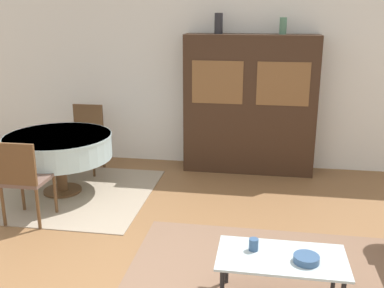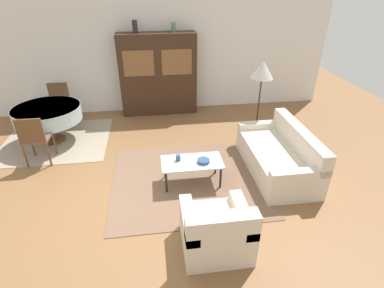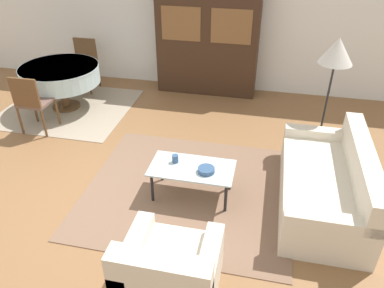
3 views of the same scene
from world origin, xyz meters
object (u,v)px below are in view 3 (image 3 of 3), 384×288
object	(u,v)px
couch	(327,186)
dining_chair_near	(32,100)
dining_table	(60,75)
floor_lamp	(336,55)
display_cabinet	(208,41)
dining_chair_far	(84,61)
cup	(175,159)
coffee_table	(192,170)
bowl	(206,170)
armchair	(169,274)

from	to	relation	value
couch	dining_chair_near	bearing A→B (deg)	78.86
dining_table	floor_lamp	world-z (taller)	floor_lamp
display_cabinet	dining_chair_near	xyz separation A→B (m)	(-2.31, -2.12, -0.43)
dining_table	dining_chair_far	world-z (taller)	dining_chair_far
dining_table	cup	distance (m)	3.08
coffee_table	dining_chair_near	distance (m)	2.89
bowl	couch	bearing A→B (deg)	8.49
dining_chair_near	floor_lamp	distance (m)	4.40
coffee_table	dining_chair_far	size ratio (longest dim) A/B	1.07
couch	dining_chair_near	distance (m)	4.37
display_cabinet	dining_table	bearing A→B (deg)	-151.73
display_cabinet	cup	xyz separation A→B (m)	(0.17, -3.06, -0.50)
display_cabinet	dining_chair_near	bearing A→B (deg)	-137.47
dining_chair_far	cup	world-z (taller)	dining_chair_far
bowl	armchair	bearing A→B (deg)	-92.99
coffee_table	dining_chair_far	xyz separation A→B (m)	(-2.71, 2.75, 0.17)
armchair	floor_lamp	xyz separation A→B (m)	(1.47, 2.86, 1.13)
coffee_table	floor_lamp	world-z (taller)	floor_lamp
cup	bowl	distance (m)	0.42
armchair	coffee_table	world-z (taller)	armchair
coffee_table	cup	world-z (taller)	cup
armchair	bowl	xyz separation A→B (m)	(0.07, 1.38, 0.15)
armchair	cup	bearing A→B (deg)	102.40
armchair	dining_chair_far	world-z (taller)	dining_chair_far
armchair	cup	world-z (taller)	armchair
coffee_table	cup	xyz separation A→B (m)	(-0.22, 0.06, 0.09)
couch	armchair	world-z (taller)	couch
coffee_table	floor_lamp	xyz separation A→B (m)	(1.58, 1.43, 1.05)
dining_chair_near	dining_table	bearing A→B (deg)	90.00
armchair	floor_lamp	distance (m)	3.41
coffee_table	armchair	bearing A→B (deg)	-85.67
dining_table	floor_lamp	bearing A→B (deg)	-5.97
dining_chair_far	dining_table	bearing A→B (deg)	90.00
bowl	cup	bearing A→B (deg)	163.76
coffee_table	dining_chair_far	bearing A→B (deg)	134.50
floor_lamp	couch	bearing A→B (deg)	-90.21
armchair	dining_table	bearing A→B (deg)	130.40
armchair	dining_table	xyz separation A→B (m)	(-2.82, 3.31, 0.31)
display_cabinet	cup	bearing A→B (deg)	-86.76
couch	floor_lamp	bearing A→B (deg)	-0.21
coffee_table	bowl	size ratio (longest dim) A/B	5.09
display_cabinet	dining_table	distance (m)	2.65
couch	dining_chair_near	xyz separation A→B (m)	(-4.28, 0.84, 0.25)
armchair	dining_table	distance (m)	4.36
couch	dining_table	xyz separation A→B (m)	(-4.28, 1.72, 0.32)
couch	dining_table	size ratio (longest dim) A/B	1.40
armchair	dining_table	world-z (taller)	armchair
armchair	floor_lamp	world-z (taller)	floor_lamp
armchair	dining_chair_far	size ratio (longest dim) A/B	0.89
coffee_table	dining_chair_near	size ratio (longest dim) A/B	1.07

